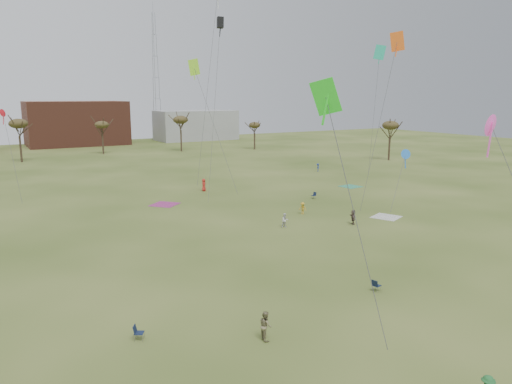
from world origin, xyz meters
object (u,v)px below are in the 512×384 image
camp_chair_left (139,335)px  camp_chair_right (314,197)px  camp_chair_center (376,288)px  radio_tower (155,77)px

camp_chair_left → camp_chair_right: same height
camp_chair_left → camp_chair_center: same height
camp_chair_right → camp_chair_center: bearing=-40.0°
camp_chair_left → radio_tower: 131.62m
camp_chair_center → camp_chair_left: bearing=74.7°
camp_chair_left → camp_chair_right: bearing=-19.9°
camp_chair_left → camp_chair_center: bearing=-64.7°
camp_chair_left → radio_tower: bearing=11.2°
camp_chair_left → camp_chair_center: (16.54, -1.55, 0.00)m
camp_chair_right → radio_tower: radio_tower is taller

